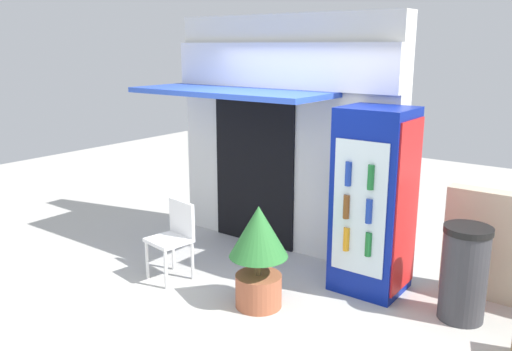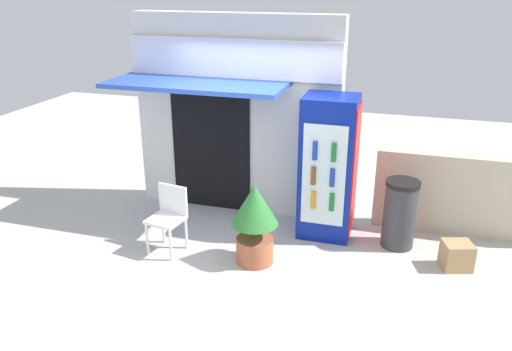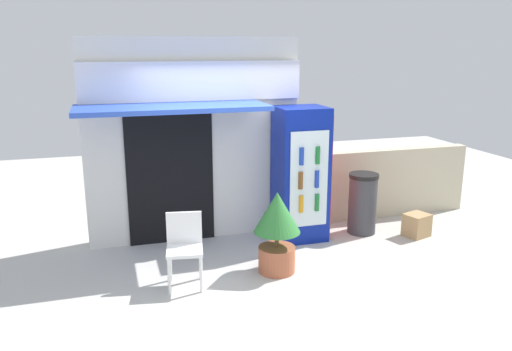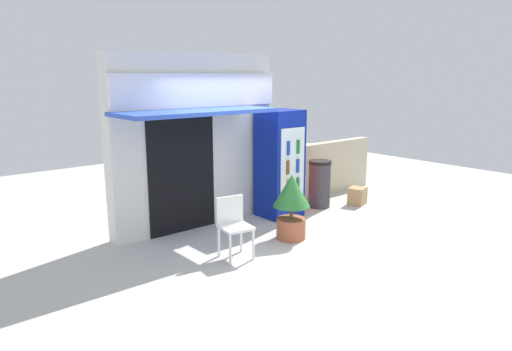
{
  "view_description": "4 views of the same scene",
  "coord_description": "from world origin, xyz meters",
  "px_view_note": "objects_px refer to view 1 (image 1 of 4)",
  "views": [
    {
      "loc": [
        3.11,
        -3.83,
        2.51
      ],
      "look_at": [
        -0.2,
        0.63,
        1.14
      ],
      "focal_mm": 37.25,
      "sensor_mm": 36.0,
      "label": 1
    },
    {
      "loc": [
        1.88,
        -5.27,
        3.31
      ],
      "look_at": [
        0.17,
        0.44,
        0.99
      ],
      "focal_mm": 35.83,
      "sensor_mm": 36.0,
      "label": 2
    },
    {
      "loc": [
        -1.67,
        -5.51,
        2.73
      ],
      "look_at": [
        0.16,
        0.54,
        1.12
      ],
      "focal_mm": 35.71,
      "sensor_mm": 36.0,
      "label": 3
    },
    {
      "loc": [
        -4.64,
        -4.92,
        2.53
      ],
      "look_at": [
        -0.08,
        0.47,
        0.99
      ],
      "focal_mm": 32.72,
      "sensor_mm": 36.0,
      "label": 4
    }
  ],
  "objects_px": {
    "drink_cooler": "(374,201)",
    "plastic_chair": "(174,234)",
    "potted_plant_near_shop": "(259,249)",
    "trash_bin": "(464,273)"
  },
  "relations": [
    {
      "from": "plastic_chair",
      "to": "trash_bin",
      "type": "relative_size",
      "value": 0.94
    },
    {
      "from": "drink_cooler",
      "to": "potted_plant_near_shop",
      "type": "height_order",
      "value": "drink_cooler"
    },
    {
      "from": "drink_cooler",
      "to": "plastic_chair",
      "type": "xyz_separation_m",
      "value": [
        -1.85,
        -1.02,
        -0.45
      ]
    },
    {
      "from": "potted_plant_near_shop",
      "to": "plastic_chair",
      "type": "bearing_deg",
      "value": -179.89
    },
    {
      "from": "drink_cooler",
      "to": "potted_plant_near_shop",
      "type": "bearing_deg",
      "value": -124.88
    },
    {
      "from": "potted_plant_near_shop",
      "to": "trash_bin",
      "type": "xyz_separation_m",
      "value": [
        1.67,
        0.93,
        -0.14
      ]
    },
    {
      "from": "drink_cooler",
      "to": "potted_plant_near_shop",
      "type": "distance_m",
      "value": 1.29
    },
    {
      "from": "plastic_chair",
      "to": "potted_plant_near_shop",
      "type": "height_order",
      "value": "potted_plant_near_shop"
    },
    {
      "from": "drink_cooler",
      "to": "trash_bin",
      "type": "distance_m",
      "value": 1.09
    },
    {
      "from": "trash_bin",
      "to": "drink_cooler",
      "type": "bearing_deg",
      "value": 174.83
    }
  ]
}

